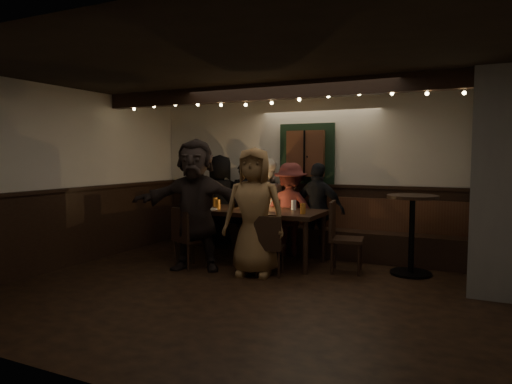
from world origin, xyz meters
The scene contains 13 objects.
room centered at (1.07, 1.42, 1.07)m, with size 6.02×5.01×2.62m.
dining_table centered at (-0.74, 1.40, 0.73)m, with size 2.24×0.96×0.97m.
chair_near_left centered at (-1.35, 0.57, 0.50)m, with size 0.51×0.51×0.88m.
chair_near_right centered at (-0.11, 0.69, 0.46)m, with size 0.45×0.45×0.82m.
chair_end centered at (0.68, 1.36, 0.55)m, with size 0.51×0.51×0.98m.
high_top centered at (1.60, 1.63, 0.69)m, with size 0.68×0.68×1.09m.
person_a centered at (-1.68, 2.11, 0.82)m, with size 0.80×0.52×1.63m, color black.
person_b centered at (-1.23, 2.18, 0.76)m, with size 0.55×0.36×1.52m, color black.
person_c centered at (-0.80, 2.08, 0.79)m, with size 0.76×0.59×1.57m, color beige.
person_d centered at (-0.33, 2.03, 0.75)m, with size 0.97×0.56×1.50m, color #481C1B.
person_e centered at (0.12, 2.09, 0.75)m, with size 0.88×0.37×1.51m, color black.
person_f centered at (-1.21, 0.60, 0.93)m, with size 1.72×0.55×1.86m, color black.
person_g centered at (-0.32, 0.68, 0.86)m, with size 0.85×0.55×1.73m, color olive.
Camera 1 is at (2.34, -4.80, 1.61)m, focal length 32.00 mm.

